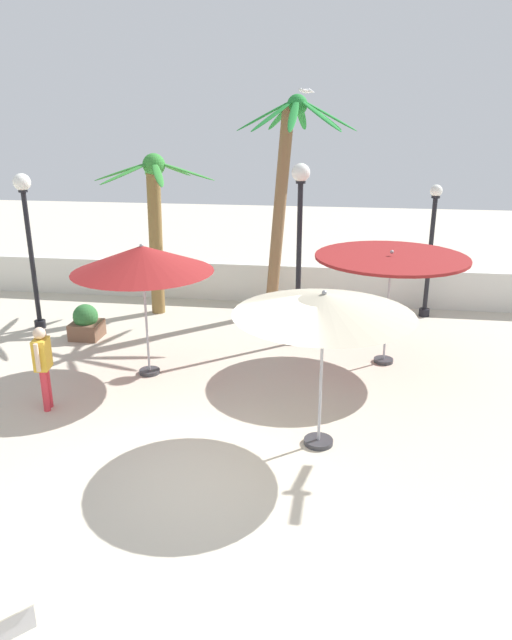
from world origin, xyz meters
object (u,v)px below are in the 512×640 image
lamp_post_0 (28,229)px  seagull_1 (306,91)px  patio_umbrella_1 (142,259)px  planter (86,323)px  palm_tree_0 (155,214)px  lamp_post_1 (431,245)px  palm_tree_1 (285,181)px  patio_umbrella_2 (391,260)px  lamp_post_2 (300,230)px  patio_umbrella_0 (324,305)px  guest_2 (43,361)px

lamp_post_0 → seagull_1: bearing=33.6°
patio_umbrella_1 → planter: (-2.17, 1.81, -2.08)m
palm_tree_0 → lamp_post_1: palm_tree_0 is taller
palm_tree_1 → lamp_post_1: palm_tree_1 is taller
palm_tree_1 → lamp_post_1: (3.80, 0.43, -1.63)m
patio_umbrella_2 → planter: (-7.09, 0.50, -1.91)m
palm_tree_1 → lamp_post_2: size_ratio=1.35×
patio_umbrella_0 → guest_2: patio_umbrella_0 is taller
lamp_post_0 → seagull_1: 8.31m
patio_umbrella_2 → patio_umbrella_0: bearing=-109.3°
patio_umbrella_2 → seagull_1: (-2.20, 5.22, 3.50)m
patio_umbrella_2 → planter: 7.36m
patio_umbrella_0 → lamp_post_2: bearing=98.9°
patio_umbrella_1 → palm_tree_0: size_ratio=0.67×
palm_tree_1 → seagull_1: (0.32, 2.26, 2.23)m
patio_umbrella_0 → patio_umbrella_2: 3.84m
palm_tree_1 → lamp_post_2: 2.27m
lamp_post_0 → lamp_post_1: (9.85, 2.39, -0.60)m
lamp_post_0 → lamp_post_1: lamp_post_0 is taller
lamp_post_0 → palm_tree_1: bearing=18.0°
palm_tree_0 → planter: 3.38m
lamp_post_2 → palm_tree_1: bearing=104.8°
patio_umbrella_1 → lamp_post_0: lamp_post_0 is taller
patio_umbrella_1 → lamp_post_1: 7.80m
seagull_1 → patio_umbrella_2: bearing=-67.1°
planter → lamp_post_1: bearing=19.0°
lamp_post_2 → planter: (-5.10, -0.42, -2.33)m
palm_tree_1 → lamp_post_2: bearing=-75.2°
patio_umbrella_1 → lamp_post_2: (2.94, 2.23, 0.25)m
patio_umbrella_0 → lamp_post_0: 8.64m
lamp_post_2 → planter: size_ratio=4.91×
palm_tree_0 → lamp_post_2: (3.92, -1.74, 0.02)m
patio_umbrella_1 → seagull_1: bearing=67.4°
patio_umbrella_1 → palm_tree_0: palm_tree_0 is taller
palm_tree_1 → patio_umbrella_2: bearing=-49.5°
lamp_post_1 → lamp_post_2: 4.17m
lamp_post_0 → seagull_1: (6.37, 4.23, 3.25)m
palm_tree_1 → patio_umbrella_1: bearing=-119.4°
lamp_post_0 → guest_2: bearing=-60.8°
patio_umbrella_2 → lamp_post_1: lamp_post_1 is taller
guest_2 → lamp_post_1: bearing=40.6°
patio_umbrella_0 → lamp_post_0: bearing=147.7°
patio_umbrella_0 → lamp_post_2: size_ratio=0.68×
patio_umbrella_0 → palm_tree_1: 6.80m
palm_tree_0 → palm_tree_1: size_ratio=0.75×
lamp_post_0 → guest_2: lamp_post_0 is taller
patio_umbrella_2 → palm_tree_0: bearing=155.7°
guest_2 → planter: bearing=102.7°
guest_2 → seagull_1: bearing=63.9°
palm_tree_0 → lamp_post_0: 3.15m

